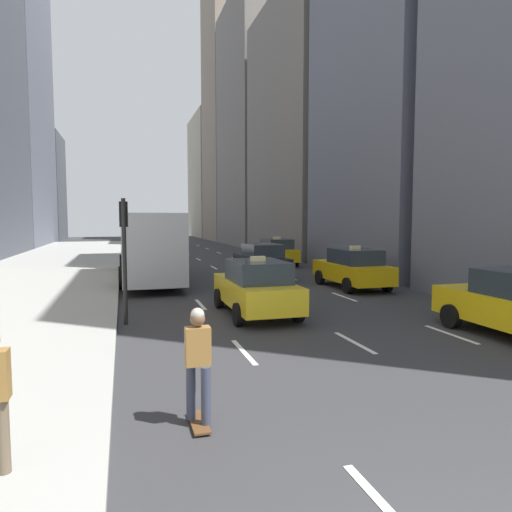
{
  "coord_description": "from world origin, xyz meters",
  "views": [
    {
      "loc": [
        -2.77,
        -1.82,
        3.02
      ],
      "look_at": [
        1.82,
        13.91,
        1.68
      ],
      "focal_mm": 32.0,
      "sensor_mm": 36.0,
      "label": 1
    }
  ],
  "objects_px": {
    "taxi_lead": "(256,287)",
    "taxi_fourth": "(276,252)",
    "city_bus": "(147,244)",
    "skateboarder": "(198,361)",
    "sedan_black_near": "(261,260)",
    "traffic_light_pole": "(124,240)",
    "taxi_third": "(353,268)"
  },
  "relations": [
    {
      "from": "taxi_third",
      "to": "city_bus",
      "type": "xyz_separation_m",
      "value": [
        -8.41,
        5.63,
        0.91
      ]
    },
    {
      "from": "skateboarder",
      "to": "traffic_light_pole",
      "type": "xyz_separation_m",
      "value": [
        -0.98,
        7.07,
        1.45
      ]
    },
    {
      "from": "taxi_lead",
      "to": "taxi_third",
      "type": "height_order",
      "value": "same"
    },
    {
      "from": "sedan_black_near",
      "to": "city_bus",
      "type": "distance_m",
      "value": 5.79
    },
    {
      "from": "city_bus",
      "to": "skateboarder",
      "type": "relative_size",
      "value": 6.65
    },
    {
      "from": "taxi_fourth",
      "to": "taxi_lead",
      "type": "bearing_deg",
      "value": -111.0
    },
    {
      "from": "sedan_black_near",
      "to": "city_bus",
      "type": "relative_size",
      "value": 0.41
    },
    {
      "from": "taxi_lead",
      "to": "city_bus",
      "type": "distance_m",
      "value": 10.24
    },
    {
      "from": "skateboarder",
      "to": "traffic_light_pole",
      "type": "bearing_deg",
      "value": 97.88
    },
    {
      "from": "taxi_lead",
      "to": "traffic_light_pole",
      "type": "height_order",
      "value": "traffic_light_pole"
    },
    {
      "from": "city_bus",
      "to": "traffic_light_pole",
      "type": "bearing_deg",
      "value": -96.55
    },
    {
      "from": "taxi_lead",
      "to": "taxi_fourth",
      "type": "xyz_separation_m",
      "value": [
        5.6,
        14.59,
        0.0
      ]
    },
    {
      "from": "taxi_third",
      "to": "skateboarder",
      "type": "xyz_separation_m",
      "value": [
        -8.57,
        -11.35,
        0.08
      ]
    },
    {
      "from": "taxi_fourth",
      "to": "city_bus",
      "type": "xyz_separation_m",
      "value": [
        -8.41,
        -4.79,
        0.91
      ]
    },
    {
      "from": "taxi_fourth",
      "to": "traffic_light_pole",
      "type": "bearing_deg",
      "value": -123.02
    },
    {
      "from": "taxi_lead",
      "to": "traffic_light_pole",
      "type": "distance_m",
      "value": 4.24
    },
    {
      "from": "city_bus",
      "to": "skateboarder",
      "type": "distance_m",
      "value": 17.0
    },
    {
      "from": "sedan_black_near",
      "to": "taxi_lead",
      "type": "bearing_deg",
      "value": -107.88
    },
    {
      "from": "taxi_lead",
      "to": "taxi_fourth",
      "type": "distance_m",
      "value": 15.63
    },
    {
      "from": "taxi_third",
      "to": "sedan_black_near",
      "type": "distance_m",
      "value": 5.31
    },
    {
      "from": "traffic_light_pole",
      "to": "taxi_third",
      "type": "bearing_deg",
      "value": 24.11
    },
    {
      "from": "sedan_black_near",
      "to": "traffic_light_pole",
      "type": "height_order",
      "value": "traffic_light_pole"
    },
    {
      "from": "sedan_black_near",
      "to": "skateboarder",
      "type": "distance_m",
      "value": 16.87
    },
    {
      "from": "taxi_lead",
      "to": "city_bus",
      "type": "relative_size",
      "value": 0.38
    },
    {
      "from": "taxi_fourth",
      "to": "skateboarder",
      "type": "height_order",
      "value": "taxi_fourth"
    },
    {
      "from": "taxi_third",
      "to": "skateboarder",
      "type": "bearing_deg",
      "value": -127.07
    },
    {
      "from": "taxi_lead",
      "to": "sedan_black_near",
      "type": "height_order",
      "value": "taxi_lead"
    },
    {
      "from": "taxi_fourth",
      "to": "skateboarder",
      "type": "relative_size",
      "value": 2.52
    },
    {
      "from": "taxi_fourth",
      "to": "city_bus",
      "type": "relative_size",
      "value": 0.38
    },
    {
      "from": "taxi_third",
      "to": "sedan_black_near",
      "type": "bearing_deg",
      "value": 121.86
    },
    {
      "from": "skateboarder",
      "to": "traffic_light_pole",
      "type": "distance_m",
      "value": 7.28
    },
    {
      "from": "sedan_black_near",
      "to": "city_bus",
      "type": "height_order",
      "value": "city_bus"
    }
  ]
}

